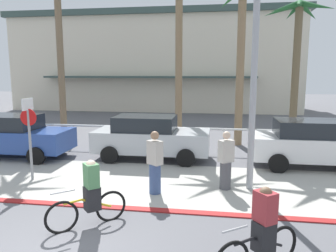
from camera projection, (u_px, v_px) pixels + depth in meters
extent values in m
plane|color=#5B5B60|center=(152.00, 142.00, 15.85)|extent=(80.00, 80.00, 0.00)
cube|color=#ADAAA0|center=(115.00, 181.00, 10.19)|extent=(44.00, 4.00, 0.02)
cube|color=maroon|center=(90.00, 206.00, 8.24)|extent=(44.00, 0.24, 0.03)
cube|color=beige|center=(159.00, 66.00, 32.01)|extent=(25.28, 9.59, 8.11)
cube|color=#384C47|center=(158.00, 20.00, 31.33)|extent=(25.88, 10.19, 0.50)
cube|color=#384C47|center=(147.00, 77.00, 27.01)|extent=(17.69, 1.20, 0.16)
cylinder|color=white|center=(145.00, 127.00, 14.23)|extent=(20.30, 0.08, 0.08)
cylinder|color=white|center=(26.00, 135.00, 15.16)|extent=(0.08, 0.08, 1.00)
cylinder|color=white|center=(72.00, 136.00, 14.82)|extent=(0.08, 0.08, 1.00)
cylinder|color=white|center=(120.00, 138.00, 14.48)|extent=(0.08, 0.08, 1.00)
cylinder|color=white|center=(171.00, 139.00, 14.14)|extent=(0.08, 0.08, 1.00)
cylinder|color=white|center=(224.00, 141.00, 13.79)|extent=(0.08, 0.08, 1.00)
cylinder|color=white|center=(279.00, 142.00, 13.45)|extent=(0.08, 0.08, 1.00)
cylinder|color=gray|center=(30.00, 146.00, 10.13)|extent=(0.08, 0.08, 2.20)
cube|color=white|center=(28.00, 104.00, 9.92)|extent=(0.04, 0.56, 0.36)
cylinder|color=red|center=(28.00, 117.00, 9.99)|extent=(0.52, 0.03, 0.52)
cylinder|color=#9EA0A5|center=(255.00, 57.00, 8.88)|extent=(0.18, 0.18, 7.50)
cylinder|color=#756047|center=(60.00, 43.00, 17.54)|extent=(0.36, 0.36, 9.82)
cylinder|color=#846B4C|center=(179.00, 56.00, 16.64)|extent=(0.36, 0.36, 8.34)
cylinder|color=#846B4C|center=(240.00, 69.00, 14.80)|extent=(0.36, 0.36, 6.99)
cylinder|color=brown|center=(295.00, 74.00, 15.82)|extent=(0.36, 0.36, 6.53)
cone|color=#235B2D|center=(317.00, 6.00, 15.20)|extent=(1.64, 0.32, 0.60)
cone|color=#235B2D|center=(308.00, 12.00, 15.95)|extent=(1.45, 1.70, 0.84)
cone|color=#235B2D|center=(293.00, 12.00, 16.03)|extent=(0.65, 1.55, 0.79)
cone|color=#235B2D|center=(281.00, 10.00, 15.80)|extent=(1.71, 1.05, 0.73)
cone|color=#235B2D|center=(285.00, 8.00, 15.11)|extent=(1.64, 1.01, 0.78)
cone|color=#235B2D|center=(300.00, 4.00, 14.61)|extent=(0.67, 1.64, 0.62)
cone|color=#235B2D|center=(314.00, 5.00, 14.68)|extent=(1.25, 1.45, 0.74)
cube|color=#284793|center=(15.00, 139.00, 12.98)|extent=(4.40, 1.80, 0.80)
cube|color=#1E2328|center=(8.00, 122.00, 12.91)|extent=(2.29, 1.58, 0.56)
cylinder|color=black|center=(60.00, 145.00, 13.71)|extent=(0.66, 0.22, 0.66)
cylinder|color=black|center=(36.00, 156.00, 11.95)|extent=(0.66, 0.22, 0.66)
cube|color=#B2B7BC|center=(152.00, 141.00, 12.69)|extent=(4.40, 1.80, 0.80)
cube|color=#1E2328|center=(145.00, 123.00, 12.62)|extent=(2.29, 1.58, 0.56)
cylinder|color=black|center=(190.00, 147.00, 13.42)|extent=(0.66, 0.22, 0.66)
cylinder|color=black|center=(186.00, 158.00, 11.66)|extent=(0.66, 0.22, 0.66)
cylinder|color=black|center=(124.00, 145.00, 13.84)|extent=(0.66, 0.22, 0.66)
cylinder|color=black|center=(110.00, 155.00, 12.09)|extent=(0.66, 0.22, 0.66)
cube|color=white|center=(316.00, 147.00, 11.55)|extent=(4.40, 1.80, 0.80)
cube|color=#1E2328|center=(310.00, 128.00, 11.48)|extent=(2.29, 1.58, 0.56)
cylinder|color=black|center=(270.00, 151.00, 12.71)|extent=(0.66, 0.22, 0.66)
cylinder|color=black|center=(278.00, 163.00, 10.95)|extent=(0.66, 0.22, 0.66)
torus|color=black|center=(62.00, 217.00, 6.85)|extent=(0.58, 0.52, 0.72)
torus|color=black|center=(111.00, 206.00, 7.43)|extent=(0.58, 0.52, 0.72)
cylinder|color=gold|center=(97.00, 203.00, 7.22)|extent=(0.55, 0.49, 0.35)
cylinder|color=gold|center=(72.00, 202.00, 6.93)|extent=(0.32, 0.29, 0.07)
cylinder|color=gold|center=(92.00, 201.00, 7.16)|extent=(0.05, 0.05, 0.44)
cylinder|color=silver|center=(63.00, 192.00, 6.78)|extent=(0.40, 0.36, 0.04)
cube|color=#232326|center=(92.00, 198.00, 7.15)|extent=(0.43, 0.42, 0.52)
cube|color=#4C7F51|center=(91.00, 175.00, 7.07)|extent=(0.42, 0.43, 0.52)
sphere|color=beige|center=(91.00, 165.00, 7.03)|extent=(0.22, 0.22, 0.22)
torus|color=black|center=(281.00, 245.00, 5.74)|extent=(0.61, 0.48, 0.72)
cylinder|color=black|center=(267.00, 242.00, 5.56)|extent=(0.58, 0.45, 0.35)
cylinder|color=black|center=(244.00, 242.00, 5.29)|extent=(0.34, 0.27, 0.07)
cylinder|color=black|center=(263.00, 239.00, 5.50)|extent=(0.05, 0.05, 0.44)
cylinder|color=silver|center=(235.00, 229.00, 5.16)|extent=(0.42, 0.33, 0.04)
cube|color=#232326|center=(264.00, 236.00, 5.49)|extent=(0.42, 0.42, 0.52)
cube|color=#A33338|center=(265.00, 207.00, 5.41)|extent=(0.41, 0.43, 0.52)
sphere|color=brown|center=(266.00, 193.00, 5.37)|extent=(0.22, 0.22, 0.22)
cylinder|color=#4C4C51|center=(225.00, 176.00, 9.39)|extent=(0.44, 0.44, 0.82)
cube|color=#B7B2A8|center=(226.00, 151.00, 9.28)|extent=(0.48, 0.44, 0.63)
sphere|color=beige|center=(227.00, 135.00, 9.21)|extent=(0.22, 0.22, 0.22)
cylinder|color=#384C7A|center=(155.00, 179.00, 9.04)|extent=(0.45, 0.45, 0.85)
cube|color=#B7B2A8|center=(155.00, 153.00, 8.92)|extent=(0.48, 0.45, 0.65)
sphere|color=#9E7556|center=(155.00, 135.00, 8.84)|extent=(0.23, 0.23, 0.23)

